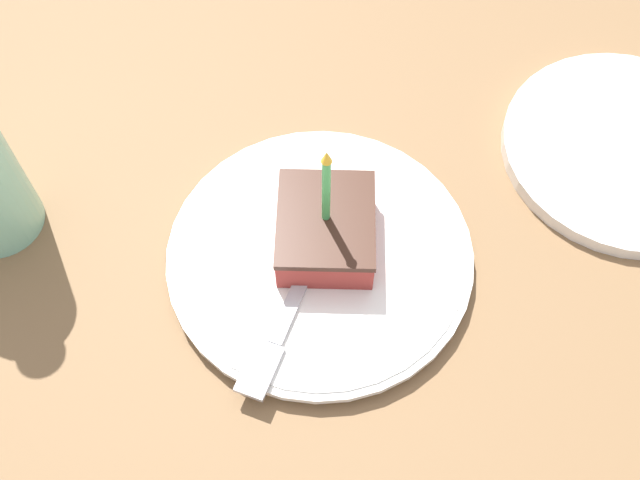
{
  "coord_description": "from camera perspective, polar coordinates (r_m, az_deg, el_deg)",
  "views": [
    {
      "loc": [
        -0.02,
        0.29,
        0.56
      ],
      "look_at": [
        -0.01,
        -0.01,
        0.03
      ],
      "focal_mm": 42.0,
      "sensor_mm": 36.0,
      "label": 1
    }
  ],
  "objects": [
    {
      "name": "ground_plane",
      "position": [
        0.65,
        -0.77,
        -3.45
      ],
      "size": [
        2.4,
        2.4,
        0.04
      ],
      "color": "brown",
      "rests_on": "ground"
    },
    {
      "name": "plate",
      "position": [
        0.63,
        -0.0,
        -1.19
      ],
      "size": [
        0.26,
        0.26,
        0.02
      ],
      "color": "white",
      "rests_on": "ground_plane"
    },
    {
      "name": "side_plate",
      "position": [
        0.75,
        22.29,
        6.41
      ],
      "size": [
        0.23,
        0.23,
        0.01
      ],
      "color": "white",
      "rests_on": "ground_plane"
    },
    {
      "name": "fork",
      "position": [
        0.6,
        -2.33,
        -4.69
      ],
      "size": [
        0.08,
        0.19,
        0.0
      ],
      "color": "#B2B2B7",
      "rests_on": "plate"
    },
    {
      "name": "cake_slice",
      "position": [
        0.61,
        0.44,
        0.89
      ],
      "size": [
        0.08,
        0.09,
        0.12
      ],
      "color": "#99332D",
      "rests_on": "plate"
    }
  ]
}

